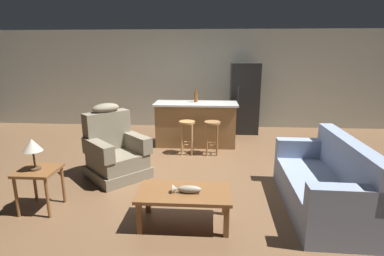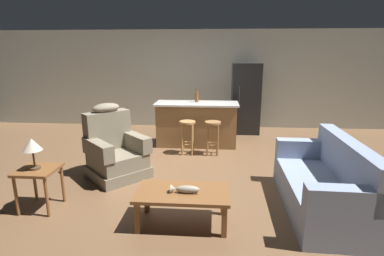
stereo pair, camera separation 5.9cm
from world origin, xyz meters
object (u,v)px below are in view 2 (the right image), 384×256
object	(u,v)px
coffee_table	(183,196)
bottle_tall_green	(197,97)
recliner_near_lamp	(115,151)
end_table	(39,176)
couch	(325,185)
bar_stool_left	(187,131)
kitchen_island	(197,124)
table_lamp	(32,146)
refrigerator	(245,98)
bar_stool_right	(213,132)
fish_figurine	(185,189)

from	to	relation	value
coffee_table	bottle_tall_green	size ratio (longest dim) A/B	3.62
recliner_near_lamp	end_table	distance (m)	1.32
coffee_table	end_table	size ratio (longest dim) A/B	1.96
couch	coffee_table	bearing A→B (deg)	16.55
end_table	bar_stool_left	world-z (taller)	bar_stool_left
coffee_table	kitchen_island	distance (m)	3.20
table_lamp	refrigerator	size ratio (longest dim) A/B	0.23
end_table	bar_stool_right	world-z (taller)	bar_stool_right
end_table	refrigerator	size ratio (longest dim) A/B	0.32
couch	bar_stool_left	world-z (taller)	couch
kitchen_island	bar_stool_left	xyz separation A→B (m)	(-0.15, -0.63, -0.01)
refrigerator	couch	bearing A→B (deg)	-80.30
kitchen_island	table_lamp	bearing A→B (deg)	-122.26
refrigerator	recliner_near_lamp	bearing A→B (deg)	-128.63
couch	refrigerator	xyz separation A→B (m)	(-0.67, 3.91, 0.54)
table_lamp	bar_stool_left	xyz separation A→B (m)	(1.74, 2.36, -0.40)
refrigerator	bar_stool_left	bearing A→B (deg)	-125.65
kitchen_island	end_table	bearing A→B (deg)	-122.05
coffee_table	bar_stool_right	size ratio (longest dim) A/B	1.62
bar_stool_right	refrigerator	world-z (taller)	refrigerator
end_table	bottle_tall_green	xyz separation A→B (m)	(1.86, 3.08, 0.60)
end_table	couch	bearing A→B (deg)	4.13
fish_figurine	recliner_near_lamp	size ratio (longest dim) A/B	0.28
recliner_near_lamp	kitchen_island	size ratio (longest dim) A/B	0.67
fish_figurine	bar_stool_left	world-z (taller)	bar_stool_left
coffee_table	recliner_near_lamp	bearing A→B (deg)	132.88
couch	recliner_near_lamp	xyz separation A→B (m)	(-3.08, 0.89, 0.08)
bottle_tall_green	table_lamp	bearing A→B (deg)	-121.29
coffee_table	bar_stool_left	xyz separation A→B (m)	(-0.18, 2.57, 0.11)
recliner_near_lamp	bottle_tall_green	size ratio (longest dim) A/B	3.94
bar_stool_left	refrigerator	world-z (taller)	refrigerator
recliner_near_lamp	end_table	xyz separation A→B (m)	(-0.62, -1.16, 0.04)
recliner_near_lamp	table_lamp	distance (m)	1.41
couch	table_lamp	world-z (taller)	table_lamp
bar_stool_right	refrigerator	xyz separation A→B (m)	(0.81, 1.83, 0.41)
end_table	kitchen_island	bearing A→B (deg)	57.95
couch	bar_stool_right	bearing A→B (deg)	-53.13
refrigerator	table_lamp	bearing A→B (deg)	-126.08
bar_stool_left	bar_stool_right	xyz separation A→B (m)	(0.51, 0.00, 0.00)
kitchen_island	bottle_tall_green	world-z (taller)	bottle_tall_green
bar_stool_left	bottle_tall_green	distance (m)	0.95
couch	bottle_tall_green	size ratio (longest dim) A/B	6.32
refrigerator	bottle_tall_green	world-z (taller)	refrigerator
couch	refrigerator	bearing A→B (deg)	-78.75
fish_figurine	recliner_near_lamp	xyz separation A→B (m)	(-1.31, 1.41, -0.04)
coffee_table	fish_figurine	distance (m)	0.11
kitchen_island	bottle_tall_green	bearing A→B (deg)	93.64
bar_stool_right	bottle_tall_green	world-z (taller)	bottle_tall_green
table_lamp	kitchen_island	world-z (taller)	table_lamp
bar_stool_left	end_table	bearing A→B (deg)	-126.21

